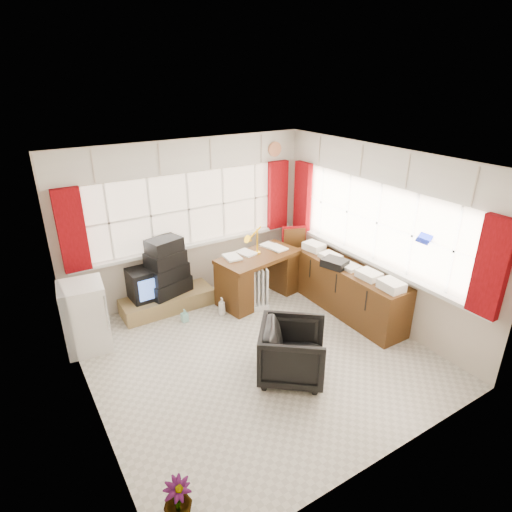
{
  "coord_description": "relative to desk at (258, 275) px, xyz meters",
  "views": [
    {
      "loc": [
        -2.44,
        -3.88,
        3.4
      ],
      "look_at": [
        0.32,
        0.55,
        1.12
      ],
      "focal_mm": 30.0,
      "sensor_mm": 36.0,
      "label": 1
    }
  ],
  "objects": [
    {
      "name": "file_tray",
      "position": [
        0.73,
        -0.93,
        0.39
      ],
      "size": [
        0.37,
        0.42,
        0.12
      ],
      "primitive_type": "cube",
      "rotation": [
        0.0,
        0.0,
        0.32
      ],
      "color": "black",
      "rests_on": "credenza"
    },
    {
      "name": "spray_bottle_b",
      "position": [
        -1.29,
        -0.02,
        -0.32
      ],
      "size": [
        0.09,
        0.1,
        0.2
      ],
      "primitive_type": "imported",
      "rotation": [
        0.0,
        0.0,
        0.05
      ],
      "color": "#94DCCE",
      "rests_on": "ground"
    },
    {
      "name": "spray_bottle_a",
      "position": [
        -0.74,
        -0.14,
        -0.28
      ],
      "size": [
        0.12,
        0.12,
        0.29
      ],
      "primitive_type": "imported",
      "rotation": [
        0.0,
        0.0,
        -0.1
      ],
      "color": "white",
      "rests_on": "ground"
    },
    {
      "name": "crt_tv",
      "position": [
        -1.64,
        0.56,
        0.06
      ],
      "size": [
        0.53,
        0.5,
        0.47
      ],
      "color": "black",
      "rests_on": "tv_bench"
    },
    {
      "name": "overhead_cabinets",
      "position": [
        0.16,
        -0.29,
        1.83
      ],
      "size": [
        3.98,
        3.98,
        0.48
      ],
      "color": "beige",
      "rests_on": "room_walls"
    },
    {
      "name": "flower_vase",
      "position": [
        -2.54,
        -2.81,
        -0.21
      ],
      "size": [
        0.26,
        0.26,
        0.42
      ],
      "primitive_type": "imported",
      "rotation": [
        0.0,
        0.0,
        -0.09
      ],
      "color": "black",
      "rests_on": "ground"
    },
    {
      "name": "desk",
      "position": [
        0.0,
        0.0,
        0.0
      ],
      "size": [
        1.42,
        0.88,
        0.79
      ],
      "color": "#4A2B11",
      "rests_on": "ground"
    },
    {
      "name": "room_walls",
      "position": [
        -0.82,
        -1.27,
        1.08
      ],
      "size": [
        4.0,
        4.0,
        4.0
      ],
      "color": "beige",
      "rests_on": "ground"
    },
    {
      "name": "credenza",
      "position": [
        0.91,
        -1.07,
        -0.03
      ],
      "size": [
        0.5,
        2.0,
        0.85
      ],
      "color": "#4A2B11",
      "rests_on": "ground"
    },
    {
      "name": "curtains",
      "position": [
        0.11,
        -0.34,
        1.03
      ],
      "size": [
        3.83,
        3.83,
        1.15
      ],
      "color": "maroon",
      "rests_on": "room_walls"
    },
    {
      "name": "task_chair",
      "position": [
        0.81,
        0.13,
        0.11
      ],
      "size": [
        0.54,
        0.56,
        1.01
      ],
      "color": "black",
      "rests_on": "ground"
    },
    {
      "name": "mini_fridge",
      "position": [
        -2.62,
        0.07,
        0.04
      ],
      "size": [
        0.61,
        0.62,
        0.93
      ],
      "color": "white",
      "rests_on": "ground"
    },
    {
      "name": "ground",
      "position": [
        -0.82,
        -1.27,
        -0.42
      ],
      "size": [
        4.0,
        4.0,
        0.0
      ],
      "primitive_type": "plane",
      "color": "beige",
      "rests_on": "ground"
    },
    {
      "name": "window_back",
      "position": [
        -0.82,
        0.68,
        0.52
      ],
      "size": [
        3.7,
        0.12,
        3.6
      ],
      "color": "#FCE4C8",
      "rests_on": "room_walls"
    },
    {
      "name": "window_right",
      "position": [
        1.13,
        -1.27,
        0.52
      ],
      "size": [
        0.12,
        3.7,
        3.6
      ],
      "color": "#FCE4C8",
      "rests_on": "room_walls"
    },
    {
      "name": "hifi_stack",
      "position": [
        -1.32,
        0.51,
        0.23
      ],
      "size": [
        0.74,
        0.57,
        0.89
      ],
      "color": "black",
      "rests_on": "tv_bench"
    },
    {
      "name": "office_chair",
      "position": [
        -0.68,
        -1.84,
        -0.07
      ],
      "size": [
        1.07,
        1.06,
        0.7
      ],
      "primitive_type": "imported",
      "rotation": [
        0.0,
        0.0,
        0.89
      ],
      "color": "black",
      "rests_on": "ground"
    },
    {
      "name": "tv_bench",
      "position": [
        -1.37,
        0.45,
        -0.3
      ],
      "size": [
        1.4,
        0.5,
        0.25
      ],
      "primitive_type": "cube",
      "color": "olive",
      "rests_on": "ground"
    },
    {
      "name": "desk_lamp",
      "position": [
        0.02,
        0.07,
        0.65
      ],
      "size": [
        0.16,
        0.14,
        0.45
      ],
      "color": "#FFB80A",
      "rests_on": "desk"
    },
    {
      "name": "radiator",
      "position": [
        -0.25,
        -0.27,
        -0.15
      ],
      "size": [
        0.48,
        0.32,
        0.67
      ],
      "color": "white",
      "rests_on": "ground"
    }
  ]
}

